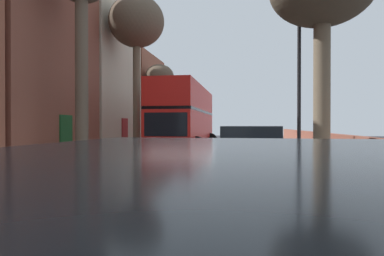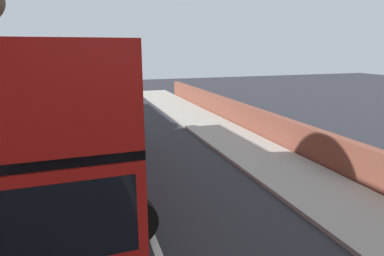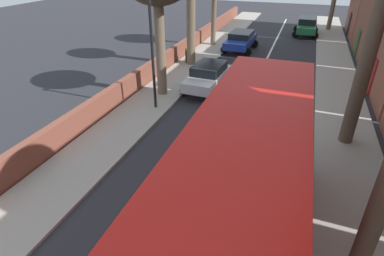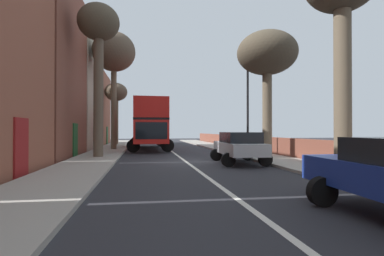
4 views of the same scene
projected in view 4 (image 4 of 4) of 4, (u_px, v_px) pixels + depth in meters
ground_plane at (186, 161)px, 14.92m from camera, size 84.00×84.00×0.00m
road_centre_line at (186, 161)px, 14.92m from camera, size 0.16×54.00×0.01m
sidewalk_left at (89, 162)px, 14.08m from camera, size 2.60×60.00×0.12m
sidewalk_right at (272, 159)px, 15.76m from camera, size 2.60×60.00×0.12m
terraced_houses_left at (3, 55)px, 12.74m from camera, size 4.07×47.68×10.99m
boundary_wall_right at (297, 149)px, 16.03m from camera, size 0.36×54.00×1.19m
double_decker_bus at (149, 122)px, 24.86m from camera, size 3.62×10.99×4.06m
parked_car_silver_right_0 at (239, 145)px, 14.03m from camera, size 2.53×4.27×1.56m
street_tree_left_2 at (114, 54)px, 23.30m from camera, size 3.53×3.53×9.72m
street_tree_right_3 at (267, 56)px, 16.03m from camera, size 3.41×3.41×7.21m
street_tree_left_4 at (116, 95)px, 30.72m from camera, size 2.45×2.45×6.74m
street_tree_left_6 at (99, 33)px, 16.57m from camera, size 2.43×2.43×9.02m
lamppost_right at (248, 96)px, 17.78m from camera, size 0.32×0.32×6.31m
litter_bin_right at (354, 158)px, 10.18m from camera, size 0.55×0.55×1.03m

